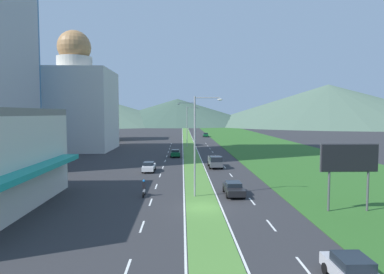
{
  "coord_description": "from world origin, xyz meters",
  "views": [
    {
      "loc": [
        -1.96,
        -31.62,
        8.86
      ],
      "look_at": [
        0.1,
        38.24,
        4.06
      ],
      "focal_mm": 32.16,
      "sensor_mm": 36.0,
      "label": 1
    }
  ],
  "objects_px": {
    "billboard_roadside": "(350,161)",
    "pickup_truck_0": "(215,162)",
    "street_lamp_mid": "(193,128)",
    "motorcycle_rider": "(144,189)",
    "street_lamp_far": "(188,124)",
    "street_lamp_near": "(198,140)",
    "car_4": "(353,272)",
    "car_3": "(175,153)",
    "car_1": "(234,188)",
    "car_0": "(206,135)",
    "car_2": "(149,167)"
  },
  "relations": [
    {
      "from": "street_lamp_near",
      "to": "car_0",
      "type": "distance_m",
      "value": 94.1
    },
    {
      "from": "street_lamp_near",
      "to": "billboard_roadside",
      "type": "distance_m",
      "value": 14.68
    },
    {
      "from": "billboard_roadside",
      "to": "pickup_truck_0",
      "type": "height_order",
      "value": "billboard_roadside"
    },
    {
      "from": "street_lamp_near",
      "to": "car_2",
      "type": "bearing_deg",
      "value": 112.56
    },
    {
      "from": "car_0",
      "to": "car_1",
      "type": "distance_m",
      "value": 93.05
    },
    {
      "from": "street_lamp_mid",
      "to": "car_4",
      "type": "height_order",
      "value": "street_lamp_mid"
    },
    {
      "from": "car_0",
      "to": "pickup_truck_0",
      "type": "bearing_deg",
      "value": -2.75
    },
    {
      "from": "car_4",
      "to": "motorcycle_rider",
      "type": "bearing_deg",
      "value": -146.7
    },
    {
      "from": "car_4",
      "to": "car_1",
      "type": "bearing_deg",
      "value": -170.88
    },
    {
      "from": "car_4",
      "to": "street_lamp_near",
      "type": "bearing_deg",
      "value": -159.55
    },
    {
      "from": "car_3",
      "to": "car_4",
      "type": "bearing_deg",
      "value": -169.2
    },
    {
      "from": "car_0",
      "to": "pickup_truck_0",
      "type": "xyz_separation_m",
      "value": [
        -3.56,
        -74.18,
        0.21
      ]
    },
    {
      "from": "street_lamp_mid",
      "to": "street_lamp_far",
      "type": "distance_m",
      "value": 27.31
    },
    {
      "from": "motorcycle_rider",
      "to": "street_lamp_near",
      "type": "bearing_deg",
      "value": -94.15
    },
    {
      "from": "car_2",
      "to": "street_lamp_far",
      "type": "bearing_deg",
      "value": -9.9
    },
    {
      "from": "street_lamp_far",
      "to": "street_lamp_near",
      "type": "bearing_deg",
      "value": -90.03
    },
    {
      "from": "motorcycle_rider",
      "to": "billboard_roadside",
      "type": "bearing_deg",
      "value": -108.5
    },
    {
      "from": "street_lamp_far",
      "to": "street_lamp_mid",
      "type": "bearing_deg",
      "value": -89.08
    },
    {
      "from": "street_lamp_near",
      "to": "car_2",
      "type": "distance_m",
      "value": 18.25
    },
    {
      "from": "street_lamp_near",
      "to": "street_lamp_far",
      "type": "xyz_separation_m",
      "value": [
        0.03,
        54.67,
        0.01
      ]
    },
    {
      "from": "billboard_roadside",
      "to": "pickup_truck_0",
      "type": "xyz_separation_m",
      "value": [
        -9.55,
        25.45,
        -3.65
      ]
    },
    {
      "from": "billboard_roadside",
      "to": "car_2",
      "type": "bearing_deg",
      "value": 132.22
    },
    {
      "from": "billboard_roadside",
      "to": "car_1",
      "type": "xyz_separation_m",
      "value": [
        -9.38,
        6.64,
        -3.9
      ]
    },
    {
      "from": "street_lamp_mid",
      "to": "pickup_truck_0",
      "type": "bearing_deg",
      "value": -67.05
    },
    {
      "from": "street_lamp_near",
      "to": "billboard_roadside",
      "type": "bearing_deg",
      "value": -24.08
    },
    {
      "from": "billboard_roadside",
      "to": "car_2",
      "type": "distance_m",
      "value": 30.08
    },
    {
      "from": "street_lamp_mid",
      "to": "car_0",
      "type": "relative_size",
      "value": 2.57
    },
    {
      "from": "street_lamp_mid",
      "to": "motorcycle_rider",
      "type": "height_order",
      "value": "street_lamp_mid"
    },
    {
      "from": "motorcycle_rider",
      "to": "car_0",
      "type": "bearing_deg",
      "value": -7.98
    },
    {
      "from": "street_lamp_far",
      "to": "car_1",
      "type": "height_order",
      "value": "street_lamp_far"
    },
    {
      "from": "street_lamp_near",
      "to": "motorcycle_rider",
      "type": "distance_m",
      "value": 7.81
    },
    {
      "from": "billboard_roadside",
      "to": "motorcycle_rider",
      "type": "height_order",
      "value": "billboard_roadside"
    },
    {
      "from": "car_0",
      "to": "street_lamp_near",
      "type": "bearing_deg",
      "value": -4.49
    },
    {
      "from": "street_lamp_far",
      "to": "billboard_roadside",
      "type": "bearing_deg",
      "value": -77.61
    },
    {
      "from": "motorcycle_rider",
      "to": "car_1",
      "type": "bearing_deg",
      "value": -88.45
    },
    {
      "from": "street_lamp_far",
      "to": "pickup_truck_0",
      "type": "bearing_deg",
      "value": -83.88
    },
    {
      "from": "street_lamp_far",
      "to": "car_0",
      "type": "bearing_deg",
      "value": 79.35
    },
    {
      "from": "street_lamp_far",
      "to": "billboard_roadside",
      "type": "distance_m",
      "value": 62.09
    },
    {
      "from": "street_lamp_far",
      "to": "car_3",
      "type": "xyz_separation_m",
      "value": [
        -3.01,
        -20.73,
        -5.29
      ]
    },
    {
      "from": "billboard_roadside",
      "to": "car_1",
      "type": "relative_size",
      "value": 1.29
    },
    {
      "from": "street_lamp_mid",
      "to": "motorcycle_rider",
      "type": "relative_size",
      "value": 5.48
    },
    {
      "from": "car_1",
      "to": "pickup_truck_0",
      "type": "distance_m",
      "value": 18.81
    },
    {
      "from": "car_0",
      "to": "billboard_roadside",
      "type": "bearing_deg",
      "value": 3.44
    },
    {
      "from": "street_lamp_far",
      "to": "motorcycle_rider",
      "type": "bearing_deg",
      "value": -96.05
    },
    {
      "from": "billboard_roadside",
      "to": "car_4",
      "type": "distance_m",
      "value": 15.09
    },
    {
      "from": "car_1",
      "to": "street_lamp_near",
      "type": "bearing_deg",
      "value": -80.3
    },
    {
      "from": "billboard_roadside",
      "to": "motorcycle_rider",
      "type": "bearing_deg",
      "value": 161.5
    },
    {
      "from": "motorcycle_rider",
      "to": "car_2",
      "type": "bearing_deg",
      "value": 3.57
    },
    {
      "from": "street_lamp_near",
      "to": "car_3",
      "type": "height_order",
      "value": "street_lamp_near"
    },
    {
      "from": "street_lamp_near",
      "to": "car_4",
      "type": "height_order",
      "value": "street_lamp_near"
    }
  ]
}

